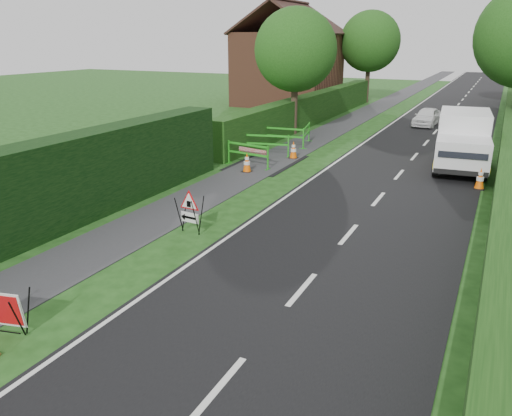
% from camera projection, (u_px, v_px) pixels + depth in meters
% --- Properties ---
extents(ground, '(120.00, 120.00, 0.00)m').
position_uv_depth(ground, '(178.00, 286.00, 10.81)').
color(ground, '#193F12').
rests_on(ground, ground).
extents(road_surface, '(6.00, 90.00, 0.02)m').
position_uv_depth(road_surface, '(458.00, 106.00, 39.49)').
color(road_surface, black).
rests_on(road_surface, ground).
extents(footpath, '(2.00, 90.00, 0.02)m').
position_uv_depth(footpath, '(388.00, 102.00, 41.79)').
color(footpath, '#2D2D30').
rests_on(footpath, ground).
extents(hedge_west_near, '(1.10, 18.00, 2.50)m').
position_uv_depth(hedge_west_near, '(17.00, 245.00, 12.90)').
color(hedge_west_near, black).
rests_on(hedge_west_near, ground).
extents(hedge_west_far, '(1.00, 24.00, 1.80)m').
position_uv_depth(hedge_west_far, '(311.00, 123.00, 31.59)').
color(hedge_west_far, '#14380F').
rests_on(hedge_west_far, ground).
extents(house_west, '(7.50, 7.40, 7.88)m').
position_uv_depth(house_west, '(288.00, 67.00, 39.53)').
color(house_west, brown).
rests_on(house_west, ground).
extents(tree_nw, '(4.40, 4.40, 6.70)m').
position_uv_depth(tree_nw, '(296.00, 50.00, 26.57)').
color(tree_nw, '#2D2116').
rests_on(tree_nw, ground).
extents(tree_fw, '(4.80, 4.80, 7.24)m').
position_uv_depth(tree_fw, '(370.00, 41.00, 40.05)').
color(tree_fw, '#2D2116').
rests_on(tree_fw, ground).
extents(triangle_sign, '(0.76, 0.76, 1.04)m').
position_uv_depth(triangle_sign, '(188.00, 208.00, 13.48)').
color(triangle_sign, black).
rests_on(triangle_sign, ground).
extents(works_van, '(2.36, 5.09, 2.25)m').
position_uv_depth(works_van, '(463.00, 140.00, 20.17)').
color(works_van, silver).
rests_on(works_van, ground).
extents(traffic_cone_0, '(0.38, 0.38, 0.79)m').
position_uv_depth(traffic_cone_0, '(480.00, 178.00, 17.61)').
color(traffic_cone_0, black).
rests_on(traffic_cone_0, ground).
extents(traffic_cone_1, '(0.38, 0.38, 0.79)m').
position_uv_depth(traffic_cone_1, '(482.00, 165.00, 19.46)').
color(traffic_cone_1, black).
rests_on(traffic_cone_1, ground).
extents(traffic_cone_2, '(0.38, 0.38, 0.79)m').
position_uv_depth(traffic_cone_2, '(463.00, 153.00, 21.55)').
color(traffic_cone_2, black).
rests_on(traffic_cone_2, ground).
extents(traffic_cone_3, '(0.38, 0.38, 0.79)m').
position_uv_depth(traffic_cone_3, '(247.00, 163.00, 19.85)').
color(traffic_cone_3, black).
rests_on(traffic_cone_3, ground).
extents(traffic_cone_4, '(0.38, 0.38, 0.79)m').
position_uv_depth(traffic_cone_4, '(293.00, 150.00, 22.11)').
color(traffic_cone_4, black).
rests_on(traffic_cone_4, ground).
extents(ped_barrier_0, '(2.09, 0.67, 1.00)m').
position_uv_depth(ped_barrier_0, '(248.00, 152.00, 20.62)').
color(ped_barrier_0, '#239B1C').
rests_on(ped_barrier_0, ground).
extents(ped_barrier_1, '(2.09, 0.78, 1.00)m').
position_uv_depth(ped_barrier_1, '(267.00, 142.00, 22.53)').
color(ped_barrier_1, '#239B1C').
rests_on(ped_barrier_1, ground).
extents(ped_barrier_2, '(2.08, 0.54, 1.00)m').
position_uv_depth(ped_barrier_2, '(284.00, 135.00, 24.29)').
color(ped_barrier_2, '#239B1C').
rests_on(ped_barrier_2, ground).
extents(ped_barrier_3, '(0.79, 2.09, 1.00)m').
position_uv_depth(ped_barrier_3, '(306.00, 133.00, 24.78)').
color(ped_barrier_3, '#239B1C').
rests_on(ped_barrier_3, ground).
extents(redwhite_plank, '(1.47, 0.38, 0.25)m').
position_uv_depth(redwhite_plank, '(252.00, 162.00, 21.66)').
color(redwhite_plank, red).
rests_on(redwhite_plank, ground).
extents(hatchback_car, '(1.52, 3.28, 1.09)m').
position_uv_depth(hatchback_car, '(427.00, 117.00, 30.38)').
color(hatchback_car, white).
rests_on(hatchback_car, ground).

